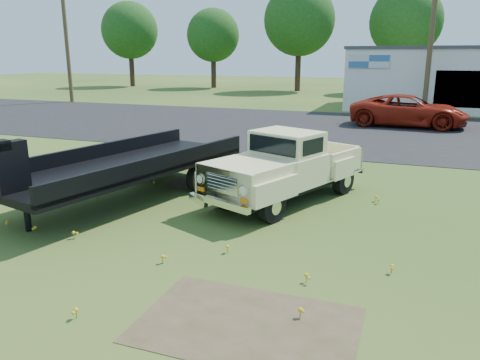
% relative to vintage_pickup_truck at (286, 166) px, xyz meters
% --- Properties ---
extents(ground, '(140.00, 140.00, 0.00)m').
position_rel_vintage_pickup_truck_xyz_m(ground, '(-0.52, -2.75, -0.90)').
color(ground, '#274817').
rests_on(ground, ground).
extents(asphalt_lot, '(90.00, 14.00, 0.02)m').
position_rel_vintage_pickup_truck_xyz_m(asphalt_lot, '(-0.52, 12.25, -0.90)').
color(asphalt_lot, black).
rests_on(asphalt_lot, ground).
extents(dirt_patch_a, '(3.00, 2.00, 0.01)m').
position_rel_vintage_pickup_truck_xyz_m(dirt_patch_a, '(0.98, -5.75, -0.90)').
color(dirt_patch_a, '#433A24').
rests_on(dirt_patch_a, ground).
extents(dirt_patch_b, '(2.20, 1.60, 0.01)m').
position_rel_vintage_pickup_truck_xyz_m(dirt_patch_b, '(-2.52, 0.75, -0.90)').
color(dirt_patch_b, '#433A24').
rests_on(dirt_patch_b, ground).
extents(commercial_building, '(14.20, 8.20, 4.15)m').
position_rel_vintage_pickup_truck_xyz_m(commercial_building, '(5.48, 24.24, 1.20)').
color(commercial_building, white).
rests_on(commercial_building, ground).
extents(utility_pole_west, '(1.60, 0.30, 9.00)m').
position_rel_vintage_pickup_truck_xyz_m(utility_pole_west, '(-22.52, 19.25, 3.70)').
color(utility_pole_west, '#4C3C23').
rests_on(utility_pole_west, ground).
extents(utility_pole_mid, '(1.60, 0.30, 9.00)m').
position_rel_vintage_pickup_truck_xyz_m(utility_pole_mid, '(3.48, 19.25, 3.70)').
color(utility_pole_mid, '#4C3C23').
rests_on(utility_pole_mid, ground).
extents(treeline_a, '(6.40, 6.40, 9.52)m').
position_rel_vintage_pickup_truck_xyz_m(treeline_a, '(-28.52, 37.25, 5.40)').
color(treeline_a, '#332217').
rests_on(treeline_a, ground).
extents(treeline_b, '(5.76, 5.76, 8.57)m').
position_rel_vintage_pickup_truck_xyz_m(treeline_b, '(-18.52, 38.25, 4.77)').
color(treeline_b, '#332217').
rests_on(treeline_b, ground).
extents(treeline_c, '(7.04, 7.04, 10.47)m').
position_rel_vintage_pickup_truck_xyz_m(treeline_c, '(-8.52, 36.75, 6.04)').
color(treeline_c, '#332217').
rests_on(treeline_c, ground).
extents(treeline_d, '(6.72, 6.72, 10.00)m').
position_rel_vintage_pickup_truck_xyz_m(treeline_d, '(1.48, 37.75, 5.72)').
color(treeline_d, '#332217').
rests_on(treeline_d, ground).
extents(vintage_pickup_truck, '(3.68, 5.31, 1.80)m').
position_rel_vintage_pickup_truck_xyz_m(vintage_pickup_truck, '(0.00, 0.00, 0.00)').
color(vintage_pickup_truck, beige).
rests_on(vintage_pickup_truck, ground).
extents(flatbed_trailer, '(4.15, 7.75, 2.01)m').
position_rel_vintage_pickup_truck_xyz_m(flatbed_trailer, '(-3.89, -1.27, 0.11)').
color(flatbed_trailer, black).
rests_on(flatbed_trailer, ground).
extents(red_pickup, '(5.93, 2.97, 1.61)m').
position_rel_vintage_pickup_truck_xyz_m(red_pickup, '(2.65, 14.54, -0.09)').
color(red_pickup, maroon).
rests_on(red_pickup, ground).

